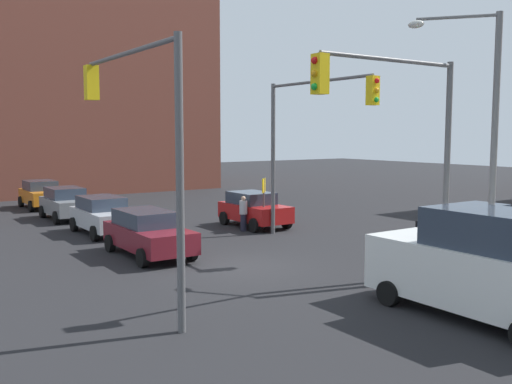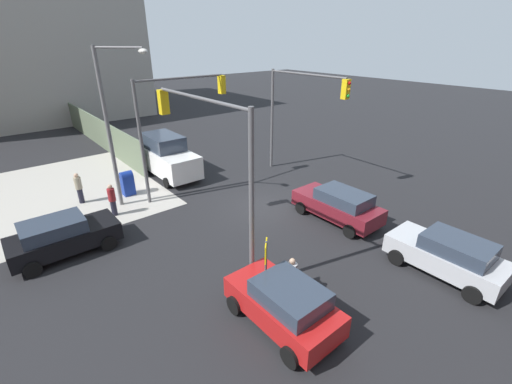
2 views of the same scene
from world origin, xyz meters
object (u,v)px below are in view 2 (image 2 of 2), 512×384
object	(u,v)px
hatchback_red	(284,303)
pedestrian_walking_north	(112,200)
street_lamp_corner	(113,119)
pedestrian_waiting	(79,188)
coupe_silver	(448,255)
pedestrian_crossing	(292,277)
traffic_signal_nw_corner	(210,148)
van_white_delivery	(167,156)
mailbox_blue	(127,182)
traffic_signal_se_corner	(298,104)
traffic_signal_ne_corner	(176,113)
coupe_maroon	(338,204)
sedan_black	(62,236)

from	to	relation	value
hatchback_red	pedestrian_walking_north	size ratio (longest dim) A/B	2.24
street_lamp_corner	pedestrian_waiting	size ratio (longest dim) A/B	4.61
coupe_silver	pedestrian_waiting	world-z (taller)	pedestrian_waiting
hatchback_red	pedestrian_crossing	size ratio (longest dim) A/B	2.40
traffic_signal_nw_corner	coupe_silver	distance (m)	9.77
van_white_delivery	pedestrian_waiting	bearing A→B (deg)	98.56
street_lamp_corner	van_white_delivery	size ratio (longest dim) A/B	1.48
mailbox_blue	pedestrian_crossing	xyz separation A→B (m)	(-12.00, -1.20, 0.05)
pedestrian_crossing	coupe_silver	bearing A→B (deg)	-13.67
traffic_signal_se_corner	traffic_signal_ne_corner	xyz separation A→B (m)	(2.31, 6.92, -0.03)
traffic_signal_se_corner	pedestrian_walking_north	bearing A→B (deg)	79.64
hatchback_red	coupe_maroon	world-z (taller)	same
traffic_signal_nw_corner	traffic_signal_ne_corner	bearing A→B (deg)	-17.45
pedestrian_walking_north	van_white_delivery	bearing A→B (deg)	-158.44
mailbox_blue	coupe_maroon	distance (m)	11.76
traffic_signal_nw_corner	pedestrian_crossing	world-z (taller)	traffic_signal_nw_corner
coupe_silver	van_white_delivery	distance (m)	16.66
sedan_black	van_white_delivery	size ratio (longest dim) A/B	0.77
hatchback_red	traffic_signal_se_corner	bearing A→B (deg)	-47.00
mailbox_blue	hatchback_red	xyz separation A→B (m)	(-12.77, -0.11, 0.08)
traffic_signal_ne_corner	van_white_delivery	xyz separation A→B (m)	(3.14, -0.62, -3.35)
traffic_signal_ne_corner	street_lamp_corner	distance (m)	3.17
traffic_signal_se_corner	traffic_signal_ne_corner	world-z (taller)	same
street_lamp_corner	coupe_silver	xyz separation A→B (m)	(-13.56, -7.23, -3.86)
traffic_signal_nw_corner	coupe_silver	size ratio (longest dim) A/B	1.58
mailbox_blue	coupe_silver	xyz separation A→B (m)	(-14.84, -6.67, 0.08)
pedestrian_crossing	van_white_delivery	bearing A→B (deg)	95.35
coupe_silver	pedestrian_waiting	size ratio (longest dim) A/B	2.38
sedan_black	pedestrian_walking_north	distance (m)	3.47
pedestrian_waiting	pedestrian_walking_north	xyz separation A→B (m)	(-2.60, -0.90, -0.02)
coupe_silver	traffic_signal_se_corner	bearing A→B (deg)	-14.66
pedestrian_waiting	coupe_silver	bearing A→B (deg)	-25.83
hatchback_red	pedestrian_crossing	distance (m)	1.33
traffic_signal_nw_corner	mailbox_blue	bearing A→B (deg)	3.45
traffic_signal_nw_corner	hatchback_red	xyz separation A→B (m)	(-4.46, 0.39, -3.83)
mailbox_blue	coupe_silver	distance (m)	16.27
traffic_signal_se_corner	traffic_signal_ne_corner	size ratio (longest dim) A/B	1.00
traffic_signal_nw_corner	sedan_black	bearing A→B (deg)	48.63
sedan_black	coupe_maroon	distance (m)	12.38
street_lamp_corner	sedan_black	size ratio (longest dim) A/B	1.93
mailbox_blue	pedestrian_walking_north	xyz separation A→B (m)	(-2.00, 1.50, 0.12)
coupe_silver	sedan_black	bearing A→B (deg)	45.51
traffic_signal_se_corner	mailbox_blue	distance (m)	11.02
traffic_signal_se_corner	mailbox_blue	size ratio (longest dim) A/B	4.55
coupe_silver	pedestrian_waiting	xyz separation A→B (m)	(15.44, 9.07, 0.06)
mailbox_blue	van_white_delivery	bearing A→B (deg)	-65.73
hatchback_red	traffic_signal_ne_corner	bearing A→B (deg)	-12.56
mailbox_blue	street_lamp_corner	bearing A→B (deg)	156.22
traffic_signal_se_corner	hatchback_red	size ratio (longest dim) A/B	1.71
traffic_signal_ne_corner	hatchback_red	size ratio (longest dim) A/B	1.71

